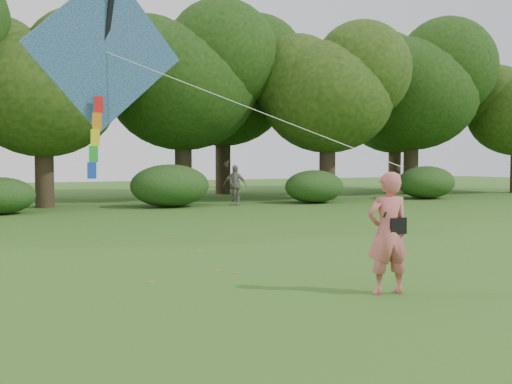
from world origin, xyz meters
name	(u,v)px	position (x,y,z in m)	size (l,w,h in m)	color
ground	(322,288)	(0.00, 0.00, 0.00)	(100.00, 100.00, 0.00)	#265114
man_kite_flyer	(388,233)	(0.69, -0.86, 0.97)	(0.71, 0.46, 1.93)	#D16264
bystander_right	(235,185)	(5.96, 17.60, 0.92)	(1.08, 0.45, 1.84)	gray
crossbody_bag	(395,225)	(0.80, -0.89, 1.09)	(0.43, 0.20, 0.74)	black
flying_kite	(105,54)	(-3.29, 1.15, 3.78)	(5.53, 2.44, 3.28)	#2654A8
tree_line	(113,88)	(1.67, 22.88, 5.60)	(54.70, 15.30, 9.48)	#3A2D1E
shrub_band	(85,190)	(-0.72, 17.60, 0.86)	(39.15, 3.22, 1.88)	#264919
fallen_leaves	(167,258)	(-1.41, 4.06, 0.01)	(8.83, 12.96, 0.01)	olive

